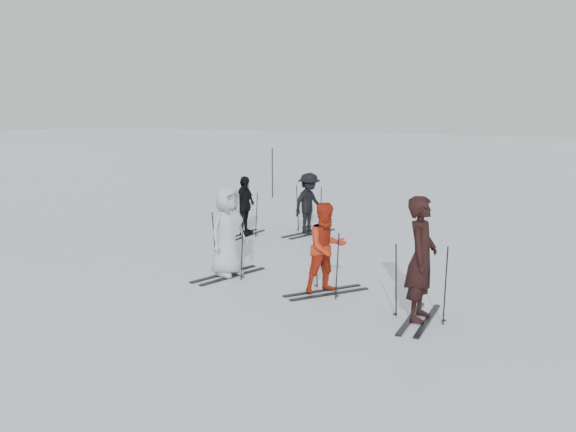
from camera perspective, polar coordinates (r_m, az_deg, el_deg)
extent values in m
plane|color=silver|center=(13.11, -1.90, -4.99)|extent=(120.00, 120.00, 0.00)
imported|color=black|center=(10.22, 11.76, -3.86)|extent=(0.50, 0.73, 1.96)
imported|color=#B52C14|center=(11.50, 3.45, -2.96)|extent=(0.97, 1.00, 1.63)
imported|color=#B7BCC1|center=(12.68, -5.37, -1.47)|extent=(0.77, 0.98, 1.76)
imported|color=black|center=(16.60, -3.90, 0.85)|extent=(0.40, 0.90, 1.52)
imported|color=black|center=(16.76, 1.87, 1.06)|extent=(0.87, 1.15, 1.58)
cylinder|color=black|center=(23.37, -1.40, 3.87)|extent=(0.05, 0.05, 1.79)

